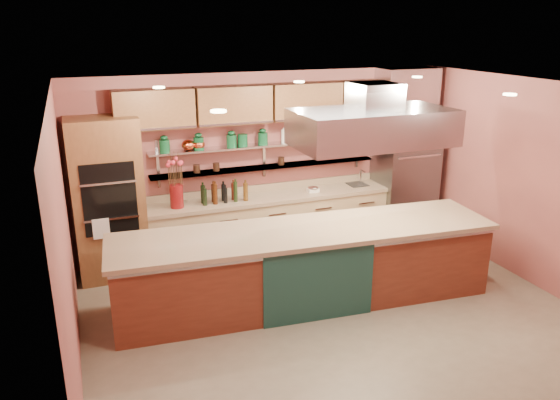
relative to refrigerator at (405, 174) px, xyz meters
name	(u,v)px	position (x,y,z in m)	size (l,w,h in m)	color
floor	(334,316)	(-2.35, -2.14, -1.06)	(6.00, 5.00, 0.02)	gray
ceiling	(342,90)	(-2.35, -2.14, 1.75)	(6.00, 5.00, 0.02)	black
wall_back	(266,162)	(-2.35, 0.36, 0.35)	(6.00, 0.04, 2.80)	#A7564F
wall_front	(483,310)	(-2.35, -4.64, 0.35)	(6.00, 0.04, 2.80)	#A7564F
wall_left	(65,246)	(-5.35, -2.14, 0.35)	(0.04, 5.00, 2.80)	#A7564F
wall_right	(535,184)	(0.65, -2.14, 0.35)	(0.04, 5.00, 2.80)	#A7564F
oven_stack	(109,200)	(-4.80, 0.04, 0.10)	(0.95, 0.64, 2.30)	brown
refrigerator	(405,174)	(0.00, 0.00, 0.00)	(0.95, 0.72, 2.10)	slate
back_counter	(270,224)	(-2.40, 0.06, -0.58)	(3.84, 0.64, 0.93)	tan
wall_shelf_lower	(266,167)	(-2.40, 0.23, 0.30)	(3.60, 0.26, 0.03)	#B7B9BF
wall_shelf_upper	(266,145)	(-2.40, 0.23, 0.65)	(3.60, 0.26, 0.03)	#B7B9BF
upper_cabinets	(270,103)	(-2.35, 0.18, 1.30)	(4.60, 0.36, 0.55)	brown
range_hood	(373,127)	(-1.64, -1.65, 1.20)	(2.00, 1.00, 0.45)	#B7B9BF
ceiling_downlights	(333,90)	(-2.35, -1.94, 1.72)	(4.00, 2.80, 0.02)	#FFE5A5
island	(305,265)	(-2.54, -1.65, -0.55)	(4.82, 1.05, 1.01)	brown
flower_vase	(177,196)	(-3.86, 0.01, 0.05)	(0.19, 0.19, 0.34)	maroon
oil_bottle_cluster	(225,194)	(-3.14, 0.01, 0.00)	(0.75, 0.21, 0.24)	black
kitchen_scale	(313,189)	(-1.69, 0.01, -0.07)	(0.17, 0.13, 0.10)	white
bar_faucet	(360,177)	(-0.79, 0.11, 0.00)	(0.03, 0.03, 0.24)	silver
copper_kettle	(188,145)	(-3.61, 0.23, 0.74)	(0.20, 0.20, 0.16)	#CC542F
green_canister	(243,140)	(-2.77, 0.23, 0.75)	(0.15, 0.15, 0.18)	#0F4926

